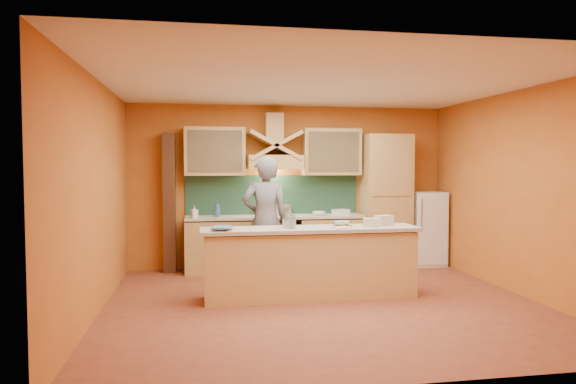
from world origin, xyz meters
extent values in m
cube|color=brown|center=(0.00, 0.00, 0.00)|extent=(5.50, 5.00, 0.01)
cube|color=white|center=(0.00, 0.00, 2.80)|extent=(5.50, 5.00, 0.01)
cube|color=#BF6825|center=(0.00, 2.50, 1.40)|extent=(5.50, 0.02, 2.80)
cube|color=#BF6825|center=(0.00, -2.50, 1.40)|extent=(5.50, 0.02, 2.80)
cube|color=#BF6825|center=(-2.75, 0.00, 1.40)|extent=(0.02, 5.00, 2.80)
cube|color=#BF6825|center=(2.75, 0.00, 1.40)|extent=(0.02, 5.00, 2.80)
cube|color=tan|center=(-1.25, 2.20, 0.43)|extent=(1.10, 0.60, 0.86)
cube|color=tan|center=(0.65, 2.20, 0.43)|extent=(1.10, 0.60, 0.86)
cube|color=#BDB4A0|center=(-0.30, 2.20, 0.90)|extent=(3.00, 0.62, 0.04)
cube|color=black|center=(-0.30, 2.20, 0.45)|extent=(0.60, 0.58, 0.90)
cube|color=#1B3B2C|center=(-0.30, 2.48, 1.25)|extent=(3.00, 0.03, 0.70)
cube|color=tan|center=(-0.30, 2.25, 1.82)|extent=(0.92, 0.50, 0.24)
cube|color=tan|center=(-0.30, 2.35, 2.40)|extent=(0.30, 0.30, 0.50)
cube|color=tan|center=(-1.30, 2.33, 2.00)|extent=(1.00, 0.35, 0.80)
cube|color=tan|center=(0.70, 2.33, 2.00)|extent=(1.00, 0.35, 0.80)
cube|color=tan|center=(1.65, 2.20, 1.15)|extent=(0.80, 0.60, 2.30)
cube|color=white|center=(2.40, 2.20, 0.65)|extent=(0.58, 0.60, 1.30)
cube|color=#472816|center=(-2.05, 2.35, 1.15)|extent=(0.20, 0.30, 2.30)
cube|color=#DFB972|center=(-0.10, 0.30, 0.44)|extent=(2.80, 0.55, 0.88)
cube|color=#BDB4A0|center=(-0.10, 0.30, 0.92)|extent=(2.90, 0.62, 0.05)
imported|color=slate|center=(-0.58, 1.27, 0.95)|extent=(0.70, 0.46, 1.90)
cylinder|color=silver|center=(-0.35, 2.21, 0.98)|extent=(0.29, 0.29, 0.17)
cylinder|color=#B5B6BC|center=(-0.12, 2.21, 0.96)|extent=(0.21, 0.21, 0.13)
imported|color=silver|center=(-1.64, 2.01, 1.02)|extent=(0.12, 0.12, 0.20)
imported|color=#325489|center=(-1.27, 2.16, 1.05)|extent=(0.11, 0.11, 0.26)
imported|color=white|center=(0.44, 2.13, 0.95)|extent=(0.26, 0.26, 0.07)
cube|color=silver|center=(0.84, 2.20, 0.96)|extent=(0.30, 0.27, 0.09)
imported|color=#BF5D44|center=(-1.37, 0.28, 0.96)|extent=(0.23, 0.31, 0.03)
imported|color=#466C9A|center=(-1.39, 0.23, 0.98)|extent=(0.29, 0.36, 0.02)
cylinder|color=silver|center=(-0.39, 0.22, 1.03)|extent=(0.16, 0.16, 0.17)
cylinder|color=white|center=(-0.39, 0.38, 1.01)|extent=(0.14, 0.14, 0.13)
cube|color=white|center=(-0.38, 0.35, 1.00)|extent=(0.17, 0.17, 0.11)
imported|color=white|center=(0.35, 0.40, 0.98)|extent=(0.32, 0.32, 0.06)
cube|color=#C3A9A1|center=(0.28, 0.14, 0.95)|extent=(0.29, 0.26, 0.02)
cube|color=beige|center=(0.94, 0.35, 1.01)|extent=(0.25, 0.23, 0.14)
cube|color=beige|center=(0.70, 0.21, 1.00)|extent=(0.23, 0.21, 0.12)
camera|label=1|loc=(-1.53, -6.33, 1.77)|focal=32.00mm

